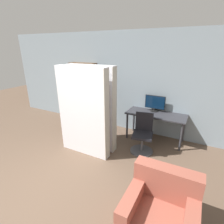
{
  "coord_description": "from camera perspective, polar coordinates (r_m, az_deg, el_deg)",
  "views": [
    {
      "loc": [
        2.08,
        -1.13,
        2.29
      ],
      "look_at": [
        0.54,
        1.81,
        1.05
      ],
      "focal_mm": 28.0,
      "sensor_mm": 36.0,
      "label": 1
    }
  ],
  "objects": [
    {
      "name": "mattress_near",
      "position": [
        3.78,
        -9.3,
        -0.19
      ],
      "size": [
        1.18,
        0.21,
        1.94
      ],
      "color": "silver",
      "rests_on": "ground"
    },
    {
      "name": "ground_plane",
      "position": [
        3.29,
        -26.57,
        -26.22
      ],
      "size": [
        16.0,
        16.0,
        0.0
      ],
      "primitive_type": "plane",
      "color": "brown"
    },
    {
      "name": "office_chair",
      "position": [
        4.1,
        9.96,
        -7.96
      ],
      "size": [
        0.52,
        0.52,
        0.9
      ],
      "color": "#4C4C51",
      "rests_on": "ground"
    },
    {
      "name": "wall_back",
      "position": [
        5.0,
        2.54,
        9.63
      ],
      "size": [
        8.0,
        0.06,
        2.7
      ],
      "color": "gray",
      "rests_on": "ground"
    },
    {
      "name": "armchair",
      "position": [
        2.61,
        15.44,
        -29.42
      ],
      "size": [
        0.85,
        0.8,
        0.85
      ],
      "color": "#934C3D",
      "rests_on": "ground"
    },
    {
      "name": "mattress_far",
      "position": [
        4.04,
        -6.5,
        1.28
      ],
      "size": [
        1.18,
        0.2,
        1.94
      ],
      "color": "silver",
      "rests_on": "ground"
    },
    {
      "name": "bookshelf",
      "position": [
        5.59,
        -9.7,
        6.42
      ],
      "size": [
        0.82,
        0.3,
        1.86
      ],
      "color": "brown",
      "rests_on": "ground"
    },
    {
      "name": "monitor",
      "position": [
        4.61,
        13.84,
        2.83
      ],
      "size": [
        0.51,
        0.21,
        0.41
      ],
      "color": "black",
      "rests_on": "desk"
    },
    {
      "name": "desk",
      "position": [
        4.53,
        14.11,
        -1.63
      ],
      "size": [
        1.46,
        0.61,
        0.72
      ],
      "color": "#2D2D33",
      "rests_on": "ground"
    }
  ]
}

